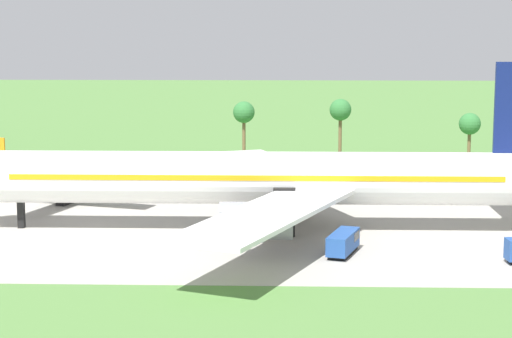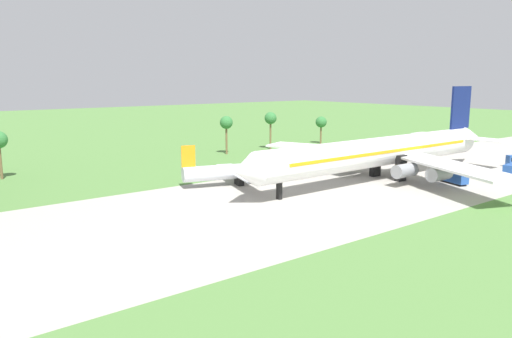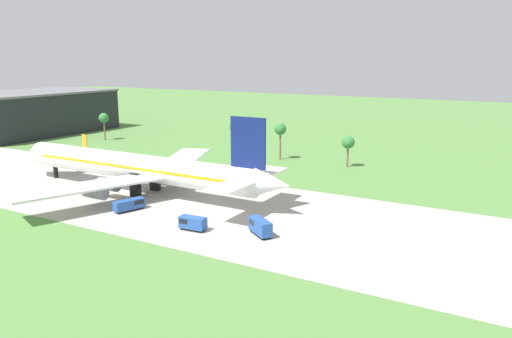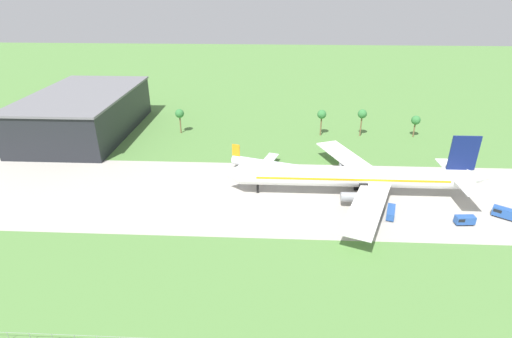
{
  "view_description": "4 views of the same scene",
  "coord_description": "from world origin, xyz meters",
  "px_view_note": "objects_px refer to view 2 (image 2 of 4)",
  "views": [
    {
      "loc": [
        39.68,
        -101.94,
        22.86
      ],
      "look_at": [
        36.31,
        1.34,
        6.98
      ],
      "focal_mm": 65.0,
      "sensor_mm": 36.0,
      "label": 1
    },
    {
      "loc": [
        -46.24,
        -62.79,
        20.7
      ],
      "look_at": [
        4.17,
        1.34,
        5.98
      ],
      "focal_mm": 35.0,
      "sensor_mm": 36.0,
      "label": 2
    },
    {
      "loc": [
        115.55,
        -81.54,
        30.42
      ],
      "look_at": [
        68.44,
        1.34,
        8.95
      ],
      "focal_mm": 35.0,
      "sensor_mm": 36.0,
      "label": 3
    },
    {
      "loc": [
        13.93,
        -103.21,
        57.71
      ],
      "look_at": [
        8.61,
        5.0,
        6.0
      ],
      "focal_mm": 28.0,
      "sensor_mm": 36.0,
      "label": 4
    }
  ],
  "objects_px": {
    "baggage_tug": "(453,177)",
    "regional_aircraft": "(238,171)",
    "catering_van": "(511,169)",
    "jet_airliner": "(384,151)"
  },
  "relations": [
    {
      "from": "jet_airliner",
      "to": "catering_van",
      "type": "relative_size",
      "value": 15.07
    },
    {
      "from": "jet_airliner",
      "to": "regional_aircraft",
      "type": "relative_size",
      "value": 3.42
    },
    {
      "from": "baggage_tug",
      "to": "catering_van",
      "type": "distance_m",
      "value": 18.23
    },
    {
      "from": "catering_van",
      "to": "jet_airliner",
      "type": "bearing_deg",
      "value": 150.25
    },
    {
      "from": "jet_airliner",
      "to": "catering_van",
      "type": "xyz_separation_m",
      "value": [
        25.5,
        -14.58,
        -4.59
      ]
    },
    {
      "from": "regional_aircraft",
      "to": "catering_van",
      "type": "distance_m",
      "value": 59.99
    },
    {
      "from": "baggage_tug",
      "to": "catering_van",
      "type": "height_order",
      "value": "catering_van"
    },
    {
      "from": "regional_aircraft",
      "to": "catering_van",
      "type": "xyz_separation_m",
      "value": [
        52.67,
        -28.68,
        -1.43
      ]
    },
    {
      "from": "baggage_tug",
      "to": "regional_aircraft",
      "type": "bearing_deg",
      "value": 143.77
    },
    {
      "from": "regional_aircraft",
      "to": "catering_van",
      "type": "relative_size",
      "value": 4.41
    }
  ]
}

